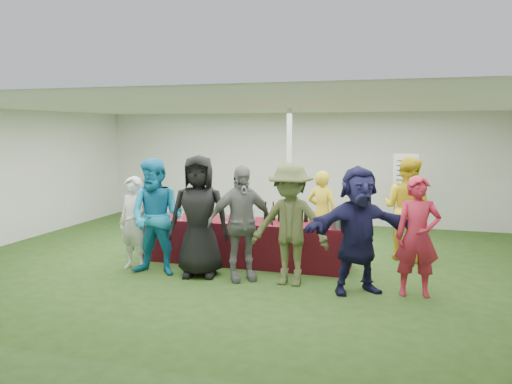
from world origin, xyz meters
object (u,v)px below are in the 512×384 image
(customer_1, at_px, (157,217))
(customer_4, at_px, (290,224))
(staff_pourer, at_px, (322,213))
(customer_5, at_px, (358,230))
(staff_back, at_px, (407,208))
(customer_6, at_px, (417,237))
(wine_list_sign, at_px, (405,177))
(dump_bucket, at_px, (339,223))
(customer_0, at_px, (134,223))
(customer_3, at_px, (241,223))
(customer_2, at_px, (199,216))
(serving_table, at_px, (245,242))

(customer_1, height_order, customer_4, customer_1)
(staff_pourer, relative_size, customer_5, 0.87)
(staff_back, distance_m, customer_6, 2.02)
(staff_pourer, xyz_separation_m, customer_4, (-0.17, -1.88, 0.13))
(wine_list_sign, height_order, staff_pourer, wine_list_sign)
(dump_bucket, distance_m, staff_back, 1.67)
(customer_0, distance_m, customer_3, 1.88)
(staff_back, xyz_separation_m, customer_4, (-1.65, -2.03, -0.00))
(wine_list_sign, relative_size, customer_0, 1.17)
(customer_3, height_order, customer_6, customer_3)
(customer_0, relative_size, customer_3, 0.87)
(dump_bucket, xyz_separation_m, customer_3, (-1.40, -0.70, 0.05))
(dump_bucket, height_order, customer_1, customer_1)
(dump_bucket, bearing_deg, customer_1, -163.55)
(staff_back, distance_m, customer_1, 4.35)
(customer_2, relative_size, customer_3, 1.08)
(staff_back, bearing_deg, staff_pourer, 31.37)
(staff_pourer, distance_m, customer_4, 1.90)
(customer_0, bearing_deg, dump_bucket, 22.89)
(customer_0, height_order, customer_1, customer_1)
(customer_4, bearing_deg, customer_0, -178.15)
(serving_table, distance_m, customer_3, 1.08)
(staff_back, xyz_separation_m, customer_1, (-3.79, -2.13, 0.02))
(customer_6, bearing_deg, customer_2, 173.34)
(customer_3, xyz_separation_m, customer_6, (2.57, 0.00, -0.05))
(wine_list_sign, xyz_separation_m, customer_6, (0.19, -3.71, -0.48))
(customer_2, bearing_deg, customer_4, -13.24)
(wine_list_sign, relative_size, customer_3, 1.02)
(customer_1, xyz_separation_m, customer_2, (0.67, 0.12, 0.03))
(wine_list_sign, bearing_deg, customer_6, -87.07)
(customer_3, bearing_deg, customer_5, -37.55)
(customer_5, bearing_deg, customer_2, 149.25)
(staff_pourer, xyz_separation_m, customer_0, (-2.82, -1.81, -0.01))
(customer_0, bearing_deg, customer_1, -6.35)
(customer_3, distance_m, customer_6, 2.57)
(customer_1, distance_m, customer_2, 0.69)
(staff_pourer, height_order, customer_4, customer_4)
(customer_0, bearing_deg, staff_pourer, 44.35)
(serving_table, bearing_deg, customer_1, -137.49)
(customer_5, distance_m, customer_6, 0.81)
(wine_list_sign, relative_size, customer_5, 1.00)
(customer_1, xyz_separation_m, customer_6, (3.94, 0.12, -0.09))
(dump_bucket, bearing_deg, customer_6, -30.84)
(customer_5, bearing_deg, customer_3, 148.56)
(staff_pourer, relative_size, customer_2, 0.82)
(customer_1, bearing_deg, dump_bucket, 15.16)
(customer_2, distance_m, customer_5, 2.47)
(staff_pourer, bearing_deg, serving_table, 55.56)
(wine_list_sign, distance_m, customer_3, 4.43)
(staff_pourer, distance_m, customer_3, 2.09)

